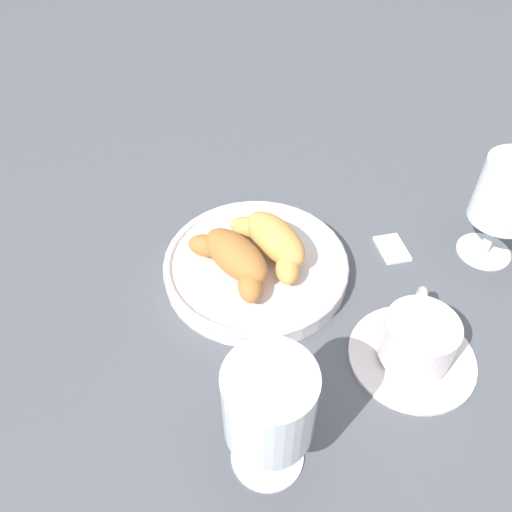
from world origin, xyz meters
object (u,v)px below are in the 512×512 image
croissant_small (234,258)px  juice_glass_left (508,197)px  croissant_large (273,240)px  coffee_cup_near (417,343)px  juice_glass_right (269,406)px  pastry_plate (256,265)px  sugar_packet (392,248)px

croissant_small → juice_glass_left: bearing=-96.3°
croissant_large → coffee_cup_near: (-0.17, -0.11, -0.02)m
croissant_small → juice_glass_right: juice_glass_right is taller
pastry_plate → coffee_cup_near: size_ratio=1.67×
juice_glass_left → juice_glass_right: 0.39m
coffee_cup_near → juice_glass_right: (-0.06, 0.18, 0.07)m
croissant_large → juice_glass_left: size_ratio=0.93×
coffee_cup_near → sugar_packet: (0.16, -0.05, -0.02)m
pastry_plate → juice_glass_left: juice_glass_left is taller
juice_glass_left → croissant_small: bearing=83.7°
juice_glass_right → croissant_large: bearing=-18.0°
pastry_plate → croissant_large: 0.04m
pastry_plate → coffee_cup_near: 0.21m
sugar_packet → coffee_cup_near: bearing=164.2°
pastry_plate → juice_glass_right: 0.25m
croissant_large → juice_glass_left: bearing=-100.7°
croissant_small → sugar_packet: (0.00, -0.21, -0.04)m
croissant_small → sugar_packet: size_ratio=2.50×
juice_glass_left → coffee_cup_near: bearing=125.8°
coffee_cup_near → croissant_large: bearing=31.7°
juice_glass_left → pastry_plate: bearing=81.4°
croissant_small → juice_glass_left: (-0.04, -0.32, 0.05)m
coffee_cup_near → pastry_plate: bearing=38.1°
croissant_large → juice_glass_right: size_ratio=0.93×
juice_glass_right → pastry_plate: bearing=-13.0°
croissant_large → coffee_cup_near: bearing=-148.3°
croissant_large → juice_glass_right: bearing=162.0°
pastry_plate → croissant_large: bearing=-74.5°
juice_glass_left → juice_glass_right: bearing=117.6°
croissant_large → juice_glass_left: (-0.05, -0.27, 0.05)m
coffee_cup_near → juice_glass_right: bearing=108.9°
croissant_large → croissant_small: (-0.02, 0.05, 0.00)m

